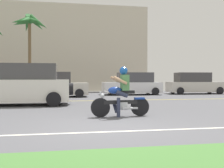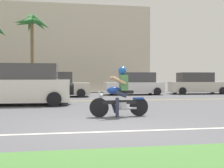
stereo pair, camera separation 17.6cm
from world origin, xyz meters
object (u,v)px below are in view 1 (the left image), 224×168
(parked_car_3, at_px, (195,84))
(parked_car_2, at_px, (133,84))
(parked_car_1, at_px, (55,85))
(motorcyclist, at_px, (121,95))
(suv_nearby, at_px, (18,85))
(motorcyclist_distant, at_px, (0,91))
(palm_tree_0, at_px, (29,25))

(parked_car_3, bearing_deg, parked_car_2, -177.15)
(parked_car_1, relative_size, parked_car_2, 0.97)
(motorcyclist, height_order, suv_nearby, suv_nearby)
(motorcyclist, distance_m, parked_car_3, 14.25)
(suv_nearby, relative_size, parked_car_2, 1.12)
(parked_car_1, bearing_deg, parked_car_2, 14.05)
(parked_car_2, bearing_deg, suv_nearby, -136.67)
(suv_nearby, xyz_separation_m, parked_car_2, (7.19, 6.79, -0.14))
(parked_car_3, distance_m, motorcyclist_distant, 14.50)
(motorcyclist, distance_m, palm_tree_0, 14.49)
(suv_nearby, xyz_separation_m, motorcyclist_distant, (-1.34, 2.42, -0.35))
(motorcyclist, xyz_separation_m, palm_tree_0, (-4.48, 12.96, 4.67))
(palm_tree_0, bearing_deg, parked_car_3, -6.69)
(parked_car_2, bearing_deg, parked_car_1, -165.95)
(parked_car_2, height_order, motorcyclist_distant, parked_car_2)
(motorcyclist, height_order, motorcyclist_distant, motorcyclist)
(motorcyclist, relative_size, suv_nearby, 0.39)
(motorcyclist, height_order, parked_car_1, parked_car_1)
(palm_tree_0, xyz_separation_m, motorcyclist_distant, (-0.77, -6.14, -4.78))
(parked_car_1, relative_size, motorcyclist_distant, 2.84)
(suv_nearby, distance_m, parked_car_3, 14.26)
(motorcyclist, relative_size, parked_car_1, 0.45)
(parked_car_1, distance_m, parked_car_3, 11.08)
(parked_car_2, bearing_deg, parked_car_3, 2.85)
(parked_car_3, relative_size, motorcyclist_distant, 3.06)
(suv_nearby, bearing_deg, palm_tree_0, 93.85)
(parked_car_1, bearing_deg, motorcyclist, -75.84)
(palm_tree_0, distance_m, motorcyclist_distant, 7.82)
(motorcyclist, xyz_separation_m, suv_nearby, (-3.91, 4.39, 0.24))
(parked_car_2, relative_size, parked_car_3, 0.96)
(parked_car_1, distance_m, palm_tree_0, 5.96)
(parked_car_1, relative_size, parked_car_3, 0.93)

